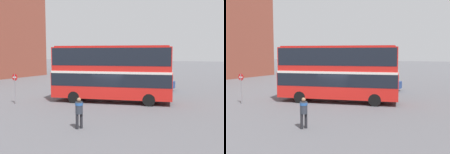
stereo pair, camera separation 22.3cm
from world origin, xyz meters
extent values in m
plane|color=#5B5B60|center=(0.00, 0.00, 0.00)|extent=(240.00, 240.00, 0.00)
cube|color=red|center=(-0.26, 0.61, 1.52)|extent=(10.55, 5.21, 2.19)
cube|color=red|center=(-0.26, 0.61, 3.69)|extent=(10.38, 5.09, 2.14)
cube|color=black|center=(-0.26, 0.61, 2.02)|extent=(10.46, 5.21, 1.08)
cube|color=black|center=(-0.26, 0.61, 3.95)|extent=(10.24, 5.08, 1.46)
cube|color=silver|center=(-0.26, 0.61, 2.64)|extent=(10.46, 5.20, 0.20)
cube|color=#B11A15|center=(-0.26, 0.61, 4.81)|extent=(9.89, 4.80, 0.10)
cylinder|color=black|center=(2.59, 2.59, 0.50)|extent=(1.05, 0.56, 1.00)
cylinder|color=black|center=(3.20, 0.38, 0.50)|extent=(1.05, 0.56, 1.00)
cylinder|color=black|center=(-3.52, 0.89, 0.50)|extent=(1.05, 0.56, 1.00)
cylinder|color=black|center=(-2.91, -1.32, 0.50)|extent=(1.05, 0.56, 1.00)
cylinder|color=#232328|center=(1.84, -7.52, 0.43)|extent=(0.16, 0.16, 0.86)
cylinder|color=#232328|center=(1.95, -7.28, 0.43)|extent=(0.16, 0.16, 0.86)
cylinder|color=#2D333D|center=(1.89, -7.40, 1.19)|extent=(0.55, 0.55, 0.68)
cylinder|color=#28569E|center=(1.89, -7.40, 1.41)|extent=(0.58, 0.58, 0.15)
sphere|color=#936B4C|center=(1.89, -7.40, 1.65)|extent=(0.23, 0.23, 0.23)
cube|color=navy|center=(0.79, 9.32, 0.68)|extent=(4.04, 1.88, 0.79)
cube|color=black|center=(0.95, 9.31, 1.37)|extent=(2.11, 1.68, 0.59)
cylinder|color=black|center=(-0.46, 8.50, 0.33)|extent=(0.66, 0.23, 0.66)
cylinder|color=black|center=(-0.45, 10.16, 0.33)|extent=(0.66, 0.23, 0.66)
cylinder|color=black|center=(2.03, 8.47, 0.33)|extent=(0.66, 0.23, 0.66)
cylinder|color=black|center=(2.04, 10.13, 0.33)|extent=(0.66, 0.23, 0.66)
cylinder|color=gray|center=(-6.94, -4.00, 1.25)|extent=(0.08, 0.08, 2.51)
cylinder|color=red|center=(-6.94, -4.00, 2.25)|extent=(0.57, 0.03, 0.57)
cube|color=white|center=(-6.94, -4.00, 2.25)|extent=(0.40, 0.04, 0.10)
camera|label=1|loc=(10.27, -19.29, 4.25)|focal=42.00mm
camera|label=2|loc=(10.47, -19.18, 4.25)|focal=42.00mm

